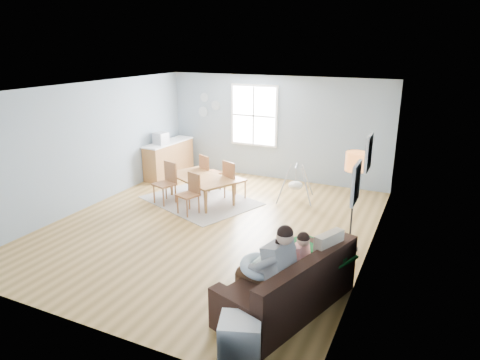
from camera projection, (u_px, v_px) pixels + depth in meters
The scene contains 22 objects.
room at pixel (210, 104), 7.81m from camera, with size 8.40×9.40×3.90m.
window at pixel (254, 116), 11.28m from camera, with size 1.32×0.08×1.62m.
pictures at pixel (363, 167), 5.89m from camera, with size 0.05×1.34×0.74m.
wall_plates at pixel (208, 106), 11.79m from camera, with size 0.67×0.02×0.66m.
sofa at pixel (291, 289), 5.79m from camera, with size 1.50×2.27×0.85m.
green_throw at pixel (315, 254), 6.25m from camera, with size 0.96×0.77×0.04m, color #16632D.
beige_pillow at pixel (328, 250), 5.89m from camera, with size 0.14×0.50×0.50m, color #C7B298.
father at pixel (269, 266), 5.54m from camera, with size 1.00×0.59×1.36m.
nursing_pillow at pixel (260, 266), 5.66m from camera, with size 0.55×0.55×0.15m, color #C9E3FB.
infant at pixel (262, 260), 5.66m from camera, with size 0.17×0.36×0.13m.
toddler at pixel (296, 254), 5.85m from camera, with size 0.58×0.36×0.87m.
floor_lamp at pixel (356, 170), 7.12m from camera, with size 0.35×0.35×1.76m.
storage_cube at pixel (239, 339), 4.86m from camera, with size 0.58×0.55×0.52m.
rug at pixel (201, 200), 9.88m from camera, with size 2.42×1.84×0.01m, color #9A948D.
dining_table at pixel (200, 189), 9.79m from camera, with size 1.63×0.91×0.57m, color olive.
chair_sw at pixel (167, 180), 9.63m from camera, with size 0.53×0.53×0.94m.
chair_se at pixel (191, 191), 9.04m from camera, with size 0.50×0.50×0.87m.
chair_nw at pixel (208, 171), 10.43m from camera, with size 0.55×0.55×0.90m.
chair_ne at pixel (232, 178), 9.81m from camera, with size 0.55×0.55×0.93m.
counter at pixel (169, 158), 11.65m from camera, with size 0.60×1.71×0.94m.
monitor at pixel (161, 138), 11.19m from camera, with size 0.38×0.36×0.31m.
baby_swing at pixel (296, 185), 9.83m from camera, with size 0.97×0.98×0.82m.
Camera 1 is at (3.83, -6.89, 3.48)m, focal length 32.00 mm.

